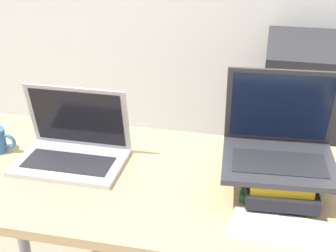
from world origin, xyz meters
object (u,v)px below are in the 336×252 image
(wireless_keyboard, at_px, (283,231))
(mini_fridge, at_px, (311,142))
(laptop_on_books, at_px, (279,144))
(book_stack, at_px, (279,177))
(laptop_left, at_px, (73,147))

(wireless_keyboard, relative_size, mini_fridge, 0.29)
(laptop_on_books, relative_size, wireless_keyboard, 1.19)
(book_stack, relative_size, wireless_keyboard, 1.04)
(mini_fridge, bearing_deg, wireless_keyboard, -98.69)
(laptop_left, relative_size, wireless_keyboard, 1.23)
(laptop_left, height_order, book_stack, laptop_left)
(laptop_on_books, bearing_deg, mini_fridge, 77.54)
(laptop_left, bearing_deg, wireless_keyboard, -18.90)
(mini_fridge, bearing_deg, laptop_on_books, -102.46)
(book_stack, height_order, laptop_on_books, laptop_on_books)
(laptop_on_books, xyz_separation_m, wireless_keyboard, (0.02, -0.22, -0.14))
(book_stack, distance_m, wireless_keyboard, 0.20)
(book_stack, bearing_deg, laptop_on_books, 113.14)
(laptop_on_books, bearing_deg, book_stack, -66.86)
(laptop_on_books, xyz_separation_m, mini_fridge, (0.19, 0.84, -0.42))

